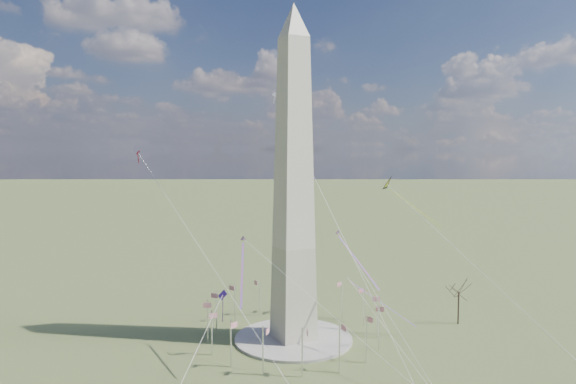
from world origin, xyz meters
name	(u,v)px	position (x,y,z in m)	size (l,w,h in m)	color
ground	(293,340)	(0.00, 0.00, 0.00)	(2000.00, 2000.00, 0.00)	#596331
plaza	(293,338)	(0.00, 0.00, 0.40)	(36.00, 36.00, 0.80)	#A9A39A
washington_monument	(294,184)	(0.00, 0.00, 47.95)	(15.56, 15.56, 100.00)	#B4B097
flagpole_ring	(293,317)	(0.00, 0.00, 7.27)	(54.40, 54.40, 13.00)	white
tree_near	(459,290)	(55.70, -12.11, 11.70)	(9.38, 9.38, 16.41)	#412F27
kite_delta_black	(390,187)	(38.48, 3.18, 45.54)	(15.97, 19.02, 16.77)	black
kite_diamond_purple	(223,298)	(-23.52, -2.35, 16.70)	(1.75, 3.08, 9.54)	navy
kite_streamer_left	(351,252)	(14.61, -9.44, 27.56)	(2.33, 20.81, 14.28)	red
kite_streamer_mid	(242,262)	(-19.51, -7.35, 27.66)	(9.78, 20.26, 14.80)	red
kite_streamer_right	(371,295)	(24.66, -5.81, 12.26)	(17.30, 15.61, 15.11)	red
kite_small_red	(138,154)	(-38.91, 34.07, 56.81)	(1.28, 2.00, 4.41)	red
kite_small_white	(274,95)	(14.91, 45.06, 79.00)	(1.46, 1.57, 4.38)	white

